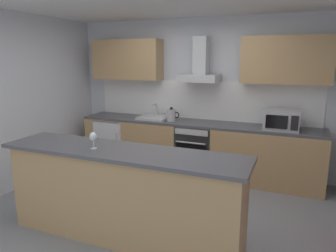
# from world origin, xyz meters

# --- Properties ---
(ground) EXTENTS (5.57, 4.74, 0.02)m
(ground) POSITION_xyz_m (0.00, 0.00, -0.01)
(ground) COLOR gray
(wall_back) EXTENTS (5.57, 0.12, 2.60)m
(wall_back) POSITION_xyz_m (0.00, 1.93, 1.30)
(wall_back) COLOR silver
(wall_back) RESTS_ON ground
(wall_left) EXTENTS (0.12, 4.74, 2.60)m
(wall_left) POSITION_xyz_m (-2.35, 0.00, 1.30)
(wall_left) COLOR silver
(wall_left) RESTS_ON ground
(backsplash_tile) EXTENTS (3.89, 0.02, 0.66)m
(backsplash_tile) POSITION_xyz_m (0.00, 1.86, 1.23)
(backsplash_tile) COLOR white
(counter_back) EXTENTS (4.02, 0.60, 0.90)m
(counter_back) POSITION_xyz_m (0.00, 1.55, 0.45)
(counter_back) COLOR tan
(counter_back) RESTS_ON ground
(counter_island) EXTENTS (2.68, 0.64, 1.01)m
(counter_island) POSITION_xyz_m (-0.12, -0.61, 0.51)
(counter_island) COLOR tan
(counter_island) RESTS_ON ground
(upper_cabinets) EXTENTS (3.97, 0.32, 0.70)m
(upper_cabinets) POSITION_xyz_m (0.00, 1.70, 1.91)
(upper_cabinets) COLOR tan
(oven) EXTENTS (0.60, 0.62, 0.80)m
(oven) POSITION_xyz_m (0.04, 1.52, 0.46)
(oven) COLOR slate
(oven) RESTS_ON ground
(refrigerator) EXTENTS (0.58, 0.60, 0.85)m
(refrigerator) POSITION_xyz_m (-1.54, 1.52, 0.43)
(refrigerator) COLOR white
(refrigerator) RESTS_ON ground
(microwave) EXTENTS (0.50, 0.38, 0.30)m
(microwave) POSITION_xyz_m (1.35, 1.50, 1.05)
(microwave) COLOR #B7BABC
(microwave) RESTS_ON counter_back
(sink) EXTENTS (0.50, 0.40, 0.26)m
(sink) POSITION_xyz_m (-0.75, 1.54, 0.93)
(sink) COLOR silver
(sink) RESTS_ON counter_back
(kettle) EXTENTS (0.29, 0.15, 0.24)m
(kettle) POSITION_xyz_m (-0.40, 1.49, 1.01)
(kettle) COLOR #B7BABC
(kettle) RESTS_ON counter_back
(range_hood) EXTENTS (0.62, 0.45, 0.72)m
(range_hood) POSITION_xyz_m (0.04, 1.65, 1.79)
(range_hood) COLOR #B7BABC
(wine_glass) EXTENTS (0.08, 0.08, 0.18)m
(wine_glass) POSITION_xyz_m (-0.41, -0.69, 1.13)
(wine_glass) COLOR silver
(wine_glass) RESTS_ON counter_island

